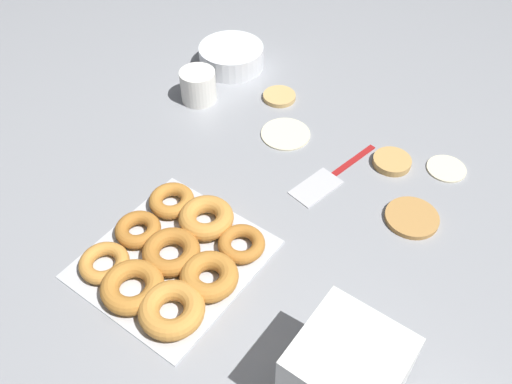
% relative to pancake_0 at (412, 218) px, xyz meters
% --- Properties ---
extents(ground_plane, '(3.00, 3.00, 0.00)m').
position_rel_pancake_0_xyz_m(ground_plane, '(-0.23, -0.08, -0.01)').
color(ground_plane, gray).
extents(pancake_0, '(0.11, 0.11, 0.01)m').
position_rel_pancake_0_xyz_m(pancake_0, '(0.00, 0.00, 0.00)').
color(pancake_0, '#B27F42').
rests_on(pancake_0, ground_plane).
extents(pancake_1, '(0.11, 0.11, 0.01)m').
position_rel_pancake_0_xyz_m(pancake_1, '(-0.35, 0.07, -0.00)').
color(pancake_1, beige).
rests_on(pancake_1, ground_plane).
extents(pancake_2, '(0.08, 0.08, 0.01)m').
position_rel_pancake_0_xyz_m(pancake_2, '(-0.44, 0.17, 0.00)').
color(pancake_2, tan).
rests_on(pancake_2, ground_plane).
extents(pancake_3, '(0.08, 0.08, 0.01)m').
position_rel_pancake_0_xyz_m(pancake_3, '(-0.00, 0.18, -0.00)').
color(pancake_3, beige).
rests_on(pancake_3, ground_plane).
extents(pancake_4, '(0.08, 0.08, 0.02)m').
position_rel_pancake_0_xyz_m(pancake_4, '(-0.10, 0.12, 0.00)').
color(pancake_4, tan).
rests_on(pancake_4, ground_plane).
extents(donut_tray, '(0.29, 0.31, 0.04)m').
position_rel_pancake_0_xyz_m(donut_tray, '(-0.31, -0.36, 0.01)').
color(donut_tray, silver).
rests_on(donut_tray, ground_plane).
extents(batter_bowl, '(0.17, 0.17, 0.06)m').
position_rel_pancake_0_xyz_m(batter_bowl, '(-0.62, 0.22, 0.02)').
color(batter_bowl, white).
rests_on(batter_bowl, ground_plane).
extents(container_stack, '(0.15, 0.15, 0.15)m').
position_rel_pancake_0_xyz_m(container_stack, '(0.06, -0.40, 0.07)').
color(container_stack, white).
rests_on(container_stack, ground_plane).
extents(paper_cup, '(0.09, 0.09, 0.08)m').
position_rel_pancake_0_xyz_m(paper_cup, '(-0.60, 0.05, 0.03)').
color(paper_cup, white).
rests_on(paper_cup, ground_plane).
extents(spatula, '(0.08, 0.25, 0.01)m').
position_rel_pancake_0_xyz_m(spatula, '(-0.20, -0.01, -0.00)').
color(spatula, maroon).
rests_on(spatula, ground_plane).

